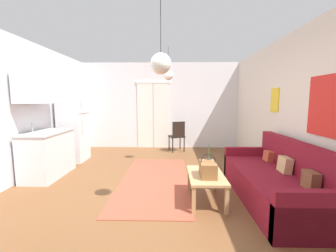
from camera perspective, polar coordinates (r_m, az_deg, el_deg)
The scene contains 13 objects.
ground_plane at distance 3.68m, azimuth -5.42°, elevation -18.44°, with size 5.49×7.66×0.10m, color brown.
wall_back at distance 6.90m, azimuth -2.13°, elevation 5.33°, with size 5.09×0.13×2.69m.
wall_right at distance 3.91m, azimuth 33.65°, elevation 3.16°, with size 0.12×7.26×2.69m.
area_rug at distance 4.24m, azimuth -3.55°, elevation -14.09°, with size 1.26×2.81×0.01m, color #9E4733.
couch at distance 3.74m, azimuth 26.86°, elevation -13.19°, with size 0.89×2.15×0.91m.
coffee_table at distance 3.36m, azimuth 10.06°, elevation -13.43°, with size 0.52×0.86×0.42m.
bamboo_vase at distance 3.37m, azimuth 10.70°, elevation -10.35°, with size 0.08×0.08×0.44m.
handbag at distance 3.21m, azimuth 10.55°, elevation -11.22°, with size 0.22×0.34×0.34m.
refrigerator at distance 5.85m, azimuth -23.80°, elevation -0.20°, with size 0.58×0.64×1.72m.
kitchen_counter at distance 4.89m, azimuth -29.81°, elevation -2.43°, with size 0.60×1.13×2.11m.
accent_chair at distance 6.37m, azimuth 2.50°, elevation -2.32°, with size 0.53×0.51×0.90m.
pendant_lamp_near at distance 2.67m, azimuth -1.91°, elevation 16.22°, with size 0.25×0.25×0.86m.
pendant_lamp_far at distance 4.88m, azimuth 0.05°, elevation 13.41°, with size 0.23×0.23×0.73m.
Camera 1 is at (0.41, -3.30, 1.52)m, focal length 22.94 mm.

